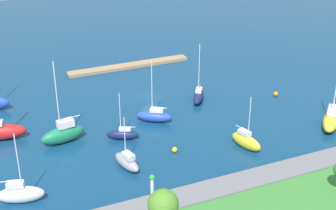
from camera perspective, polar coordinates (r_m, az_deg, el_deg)
The scene contains 15 objects.
water at distance 81.76m, azimuth -2.03°, elevation 1.05°, with size 160.00×160.00×0.00m, color navy.
pier_dock at distance 94.28m, azimuth -4.57°, elevation 4.58°, with size 23.73×2.22×0.56m, color #997A56.
breakwater at distance 58.70m, azimuth 8.76°, elevation -9.20°, with size 71.86×3.45×1.43m, color slate.
harbor_beacon at distance 52.64m, azimuth -1.86°, elevation -9.61°, with size 0.56×0.56×3.73m.
park_tree_center at distance 47.40m, azimuth -0.57°, elevation -11.51°, with size 3.02×3.02×5.62m.
sailboat_yellow_lone_south at distance 66.95m, azimuth 9.09°, elevation -4.15°, with size 2.85×5.16×7.66m.
sailboat_navy_mid_basin at distance 68.63m, azimuth -5.30°, elevation -3.40°, with size 4.66×3.23×7.05m.
sailboat_blue_far_north at distance 73.03m, azimuth -1.61°, elevation -1.27°, with size 5.48×4.49×9.54m.
sailboat_green_along_channel at distance 68.89m, azimuth -12.11°, elevation -3.28°, with size 6.48×3.03×11.93m.
sailboat_white_inner_mooring at distance 58.33m, azimuth -16.84°, elevation -9.87°, with size 5.55×2.98×8.80m.
sailboat_gray_center_basin at distance 62.17m, azimuth -4.80°, elevation -6.59°, with size 2.75×5.12×7.02m.
sailboat_yellow_lone_north at distance 75.28m, azimuth 18.48°, elevation -1.61°, with size 6.55×6.43×12.70m.
sailboat_navy_west_end at distance 79.72m, azimuth 3.58°, elevation 1.05°, with size 4.26×5.23×9.83m.
mooring_buoy_orange at distance 83.50m, azimuth 12.45°, elevation 1.28°, with size 0.80×0.80×0.80m, color orange.
mooring_buoy_yellow at distance 65.50m, azimuth 0.77°, elevation -5.23°, with size 0.72×0.72×0.72m, color yellow.
Camera 1 is at (27.20, 69.26, 33.87)m, focal length 52.29 mm.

